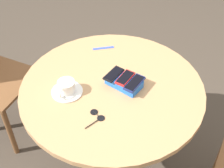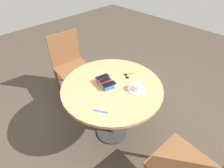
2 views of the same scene
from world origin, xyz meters
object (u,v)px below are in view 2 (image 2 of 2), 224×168
Objects in this scene: round_table at (112,94)px; coffee_cup at (137,86)px; saucer at (136,89)px; lanyard_strap at (100,111)px; phone_red at (105,80)px; phone_black at (109,84)px; sunglasses at (127,76)px; phone_box at (106,83)px; chair_far_side at (71,66)px; phone_navy at (102,77)px.

round_table is 0.28m from coffee_cup.
lanyard_strap is (-0.04, -0.43, -0.00)m from saucer.
phone_red is at bearing -148.90° from round_table.
phone_black reaches higher than sunglasses.
sunglasses is at bearing 78.17° from phone_box.
round_table is at bearing 98.96° from phone_black.
lanyard_strap reaches higher than round_table.
chair_far_side reaches higher than lanyard_strap.
round_table is at bearing 31.10° from phone_red.
saucer is at bearing -87.97° from coffee_cup.
round_table is 7.62× the size of lanyard_strap.
saucer is 1.26× the size of sunglasses.
saucer is (0.33, 0.14, -0.05)m from phone_navy.
chair_far_side is at bearing -179.47° from coffee_cup.
phone_black is at bearing -13.34° from phone_navy.
chair_far_side reaches higher than phone_black.
round_table is 0.14m from phone_box.
phone_black reaches higher than lanyard_strap.
chair_far_side reaches higher than round_table.
phone_black is 0.27m from sunglasses.
chair_far_side is (-1.09, 0.42, -0.25)m from lanyard_strap.
lanyard_strap is at bearing -71.87° from sunglasses.
phone_black reaches higher than round_table.
phone_box is at bearing 168.19° from phone_black.
sunglasses reaches higher than round_table.
phone_navy is (-0.06, 0.02, 0.03)m from phone_box.
lanyard_strap is at bearing -49.36° from phone_red.
sunglasses is (-0.01, 0.27, -0.05)m from phone_black.
lanyard_strap is at bearing -60.93° from round_table.
phone_navy is at bearing -115.79° from sunglasses.
phone_navy reaches higher than round_table.
phone_red reaches higher than round_table.
phone_black is 1.05× the size of sunglasses.
saucer is at bearing 39.81° from phone_black.
lanyard_strap is at bearing -57.93° from phone_black.
coffee_cup is at bearing 0.53° from chair_far_side.
phone_red is (0.06, -0.02, 0.00)m from phone_navy.
phone_navy is 0.36m from saucer.
round_table is at bearing 119.07° from lanyard_strap.
phone_navy is 0.27m from sunglasses.
coffee_cup is at bearing 30.57° from phone_box.
saucer reaches higher than sunglasses.
chair_far_side is (-0.92, 0.16, -0.30)m from phone_black.
saucer is at bearing 0.40° from chair_far_side.
phone_black reaches higher than phone_box.
chair_far_side is at bearing 170.82° from phone_navy.
coffee_cup reaches higher than sunglasses.
phone_navy is 1.12× the size of sunglasses.
sunglasses is at bearing 90.83° from round_table.
phone_navy is 1.19× the size of coffee_cup.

